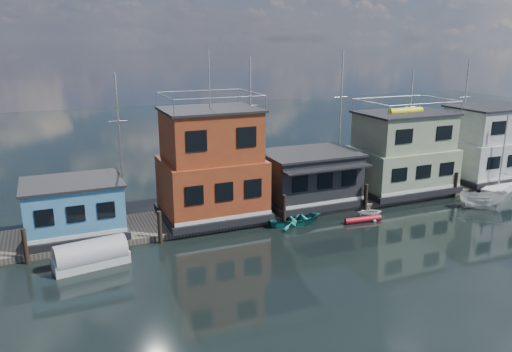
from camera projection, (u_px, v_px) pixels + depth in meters
name	position (u px, v px, depth m)	size (l,w,h in m)	color
ground	(413.00, 266.00, 29.43)	(160.00, 160.00, 0.00)	black
dock	(313.00, 203.00, 40.03)	(48.00, 5.00, 0.40)	#595147
houseboat_blue	(74.00, 208.00, 32.74)	(6.40, 4.90, 3.66)	black
houseboat_red	(211.00, 166.00, 35.81)	(7.40, 5.90, 11.86)	black
houseboat_dark	(309.00, 177.00, 39.24)	(7.40, 6.10, 4.06)	black
houseboat_green	(402.00, 153.00, 42.33)	(8.40, 5.90, 7.03)	black
houseboat_white	(490.00, 144.00, 46.09)	(8.40, 5.90, 6.66)	black
pilings	(328.00, 203.00, 37.18)	(42.28, 0.28, 2.20)	#2D2116
background_masts	(328.00, 122.00, 45.73)	(36.40, 0.16, 12.00)	silver
motorboat	(483.00, 199.00, 39.32)	(1.38, 3.67, 1.42)	silver
tarp_runabout	(91.00, 256.00, 29.27)	(4.44, 2.31, 1.72)	silver
dinghy_teal	(295.00, 218.00, 36.08)	(2.94, 4.12, 0.85)	teal
dinghy_white	(369.00, 212.00, 37.08)	(1.72, 1.99, 1.05)	silver
red_kayak	(363.00, 219.00, 36.40)	(0.42, 0.42, 2.85)	#B51324
day_sailer	(498.00, 188.00, 43.25)	(4.57, 3.08, 6.87)	silver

